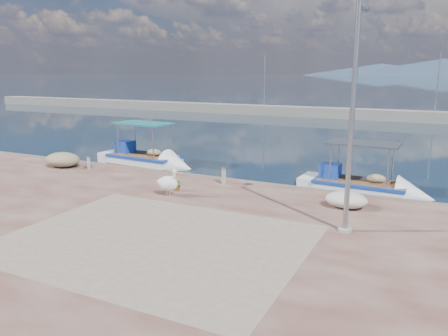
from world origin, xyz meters
TOP-DOWN VIEW (x-y plane):
  - ground at (0.00, 0.00)m, footprint 1400.00×1400.00m
  - quay at (0.00, -6.00)m, footprint 44.00×22.00m
  - quay_patch at (1.00, -3.00)m, footprint 9.00×7.00m
  - breakwater at (-0.00, 40.00)m, footprint 120.00×2.20m
  - mountains at (4.39, 650.00)m, footprint 370.00×280.00m
  - boat_left at (-7.40, 7.83)m, footprint 6.29×2.48m
  - boat_right at (5.38, 7.11)m, footprint 5.79×2.12m
  - pelican at (-1.29, 1.26)m, footprint 1.18×0.55m
  - lamp_post at (6.04, 0.36)m, footprint 0.44×0.96m
  - bollard_near at (-0.13, 4.03)m, footprint 0.26×0.26m
  - bollard_far at (-7.82, 3.64)m, footprint 0.24×0.24m
  - potted_plant at (-1.38, 2.07)m, footprint 0.61×0.58m
  - net_pile_d at (5.58, 2.91)m, footprint 1.58×1.18m
  - net_pile_b at (-9.54, 3.51)m, footprint 1.98×1.54m

SIDE VIEW (x-z plane):
  - ground at x=0.00m, z-range 0.00..0.00m
  - boat_right at x=5.38m, z-range -1.16..1.59m
  - boat_left at x=-7.40m, z-range -1.25..1.71m
  - quay at x=0.00m, z-range 0.00..0.50m
  - quay_patch at x=1.00m, z-range 0.50..0.51m
  - breakwater at x=0.00m, z-range -3.15..4.35m
  - potted_plant at x=-1.38m, z-range 0.50..1.04m
  - net_pile_d at x=5.58m, z-range 0.50..1.09m
  - net_pile_b at x=-9.54m, z-range 0.50..1.27m
  - bollard_far at x=-7.82m, z-range 0.53..1.25m
  - bollard_near at x=-0.13m, z-range 0.53..1.32m
  - pelican at x=-1.29m, z-range 0.47..1.62m
  - lamp_post at x=6.04m, z-range 0.30..7.30m
  - mountains at x=4.39m, z-range -1.49..20.51m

